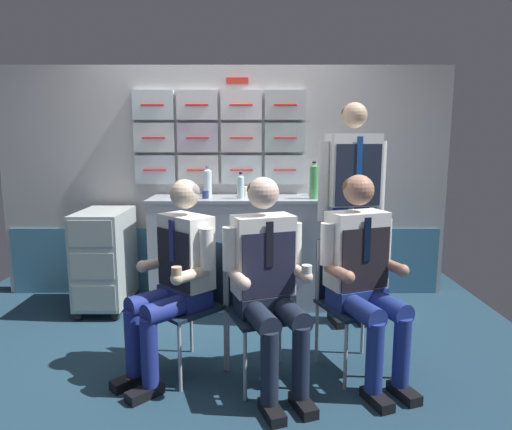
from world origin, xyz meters
TOP-DOWN VIEW (x-y plane):
  - ground at (0.00, 0.00)m, footprint 4.80×4.80m
  - galley_bulkhead at (-0.00, 1.37)m, footprint 4.20×0.14m
  - galley_counter at (0.25, 1.09)m, footprint 1.77×0.53m
  - service_trolley at (-1.02, 0.94)m, footprint 0.40×0.65m
  - folding_chair_left at (-0.08, -0.09)m, footprint 0.57×0.57m
  - crew_member_left at (-0.20, -0.20)m, footprint 0.63×0.64m
  - folding_chair_right at (0.32, -0.19)m, footprint 0.51×0.51m
  - crew_member_right at (0.37, -0.34)m, footprint 0.54×0.68m
  - folding_chair_by_counter at (0.90, -0.07)m, footprint 0.52×0.52m
  - crew_member_by_counter at (0.96, -0.22)m, footprint 0.55×0.68m
  - crew_member_standing at (1.06, 0.64)m, footprint 0.54×0.32m
  - water_bottle_blue_cap at (-0.14, 1.18)m, footprint 0.08×0.08m
  - water_bottle_tall at (0.80, 0.98)m, footprint 0.07×0.07m
  - water_bottle_short at (0.17, 1.00)m, footprint 0.06×0.06m
  - coffee_cup_spare at (0.20, 1.16)m, footprint 0.06×0.06m
  - paper_cup_tan at (0.81, 1.22)m, footprint 0.06×0.06m
  - espresso_cup_small at (-0.14, 1.00)m, footprint 0.06×0.06m

SIDE VIEW (x-z plane):
  - ground at x=0.00m, z-range -0.04..0.00m
  - service_trolley at x=-1.02m, z-range 0.03..0.91m
  - galley_counter at x=0.25m, z-range 0.00..0.98m
  - folding_chair_left at x=-0.08m, z-range 0.10..0.94m
  - folding_chair_right at x=0.32m, z-range 0.10..0.94m
  - folding_chair_by_counter at x=0.90m, z-range 0.10..0.94m
  - crew_member_left at x=-0.20m, z-range 0.06..1.30m
  - crew_member_right at x=0.37m, z-range 0.06..1.33m
  - crew_member_by_counter at x=0.96m, z-range 0.07..1.34m
  - espresso_cup_small at x=-0.14m, z-range 0.98..1.05m
  - paper_cup_tan at x=0.81m, z-range 0.98..1.07m
  - coffee_cup_spare at x=0.20m, z-range 0.98..1.07m
  - crew_member_standing at x=1.06m, z-range 0.19..1.95m
  - water_bottle_short at x=0.17m, z-range 0.97..1.20m
  - galley_bulkhead at x=0.00m, z-range 0.01..2.16m
  - water_bottle_blue_cap at x=-0.14m, z-range 0.97..1.24m
  - water_bottle_tall at x=0.80m, z-range 0.97..1.29m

